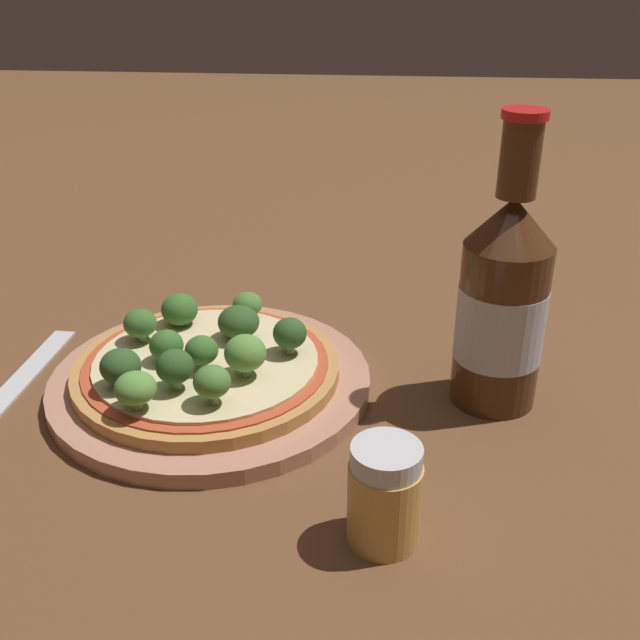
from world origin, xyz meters
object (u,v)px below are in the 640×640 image
Objects in this scene: pizza at (207,367)px; beer_bottle at (502,302)px; pepper_shaker at (385,495)px; fork at (12,389)px.

beer_bottle is at bearing 1.73° from pizza.
pepper_shaker is (-0.08, -0.16, -0.05)m from beer_bottle.
pepper_shaker is 0.31m from fork.
beer_bottle reaches higher than fork.
beer_bottle is (0.21, 0.01, 0.06)m from pizza.
beer_bottle reaches higher than pepper_shaker.
pizza is 0.15m from fork.
fork is (-0.15, -0.02, -0.02)m from pizza.
beer_bottle is 3.36× the size of pepper_shaker.
pizza is at bearing 132.25° from pepper_shaker.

